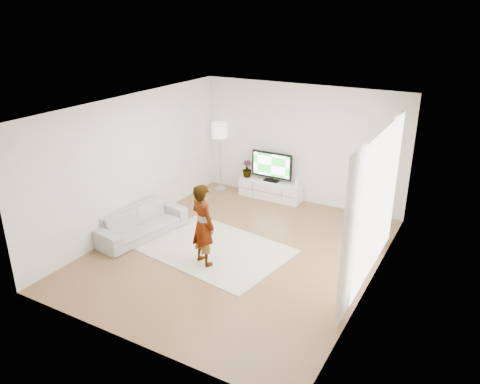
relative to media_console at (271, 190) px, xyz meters
The scene contains 17 objects.
floor 2.85m from the media_console, 76.93° to the right, with size 6.00×6.00×0.00m, color #946442.
ceiling 3.84m from the media_console, 76.93° to the right, with size 6.00×6.00×0.00m, color white.
wall_left 3.53m from the media_console, 123.90° to the right, with size 0.02×6.00×2.80m, color white.
wall_right 4.35m from the media_console, 41.35° to the right, with size 0.02×6.00×2.80m, color white.
wall_back 1.36m from the media_console, 20.12° to the left, with size 5.00×0.02×2.80m, color white.
wall_front 5.92m from the media_console, 83.65° to the right, with size 5.00×0.02×2.80m, color white.
window 4.16m from the media_console, 38.30° to the right, with size 0.01×2.60×2.50m, color white.
curtain_near 4.97m from the media_console, 51.07° to the right, with size 0.04×0.70×2.60m, color white.
curtain_far 3.45m from the media_console, 20.96° to the right, with size 0.04×0.70×2.60m, color white.
media_console is the anchor object (origin of this frame).
television 0.61m from the media_console, 90.00° to the left, with size 1.04×0.21×0.73m.
game_console 0.76m from the media_console, ahead, with size 0.07×0.16×0.21m.
potted_plant 0.79m from the media_console, behind, with size 0.24×0.24×0.42m, color #3F7238.
rug 2.92m from the media_console, 85.89° to the right, with size 2.72×1.96×0.01m, color beige.
player 3.50m from the media_console, 84.89° to the right, with size 0.56×0.37×1.54m, color #334772.
sofa 3.44m from the media_console, 114.63° to the right, with size 1.97×0.77×0.57m, color #ACACA7.
floor_lamp 1.89m from the media_console, behind, with size 0.39×0.39×1.75m.
Camera 1 is at (3.93, -6.92, 4.41)m, focal length 35.00 mm.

